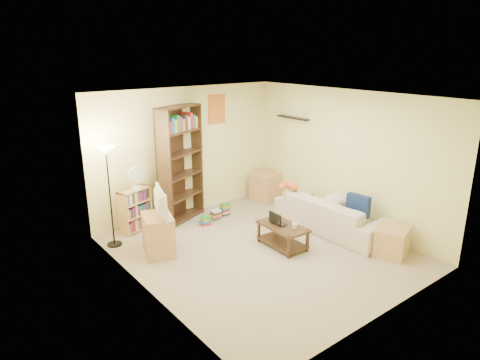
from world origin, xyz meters
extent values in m
plane|color=tan|center=(0.00, 0.00, 0.00)|extent=(4.50, 4.50, 0.00)
cube|color=#FBF2A9|center=(0.00, 2.25, 1.25)|extent=(4.00, 0.04, 2.50)
cube|color=#FBF2A9|center=(0.00, -2.25, 1.25)|extent=(4.00, 0.04, 2.50)
cube|color=#FBF2A9|center=(-2.00, 0.00, 1.25)|extent=(0.04, 4.50, 2.50)
cube|color=#FBF2A9|center=(2.00, 0.00, 1.25)|extent=(0.04, 4.50, 2.50)
cube|color=white|center=(0.00, 0.00, 2.50)|extent=(4.00, 4.50, 0.04)
cube|color=red|center=(0.72, 2.24, 2.02)|extent=(0.40, 0.02, 0.58)
cube|color=black|center=(1.92, 1.30, 1.85)|extent=(0.12, 0.80, 0.03)
imported|color=#C2B3A1|center=(1.55, -0.15, 0.31)|extent=(2.17, 0.91, 0.62)
cube|color=navy|center=(1.66, -0.61, 0.60)|extent=(0.17, 0.42, 0.37)
ellipsoid|color=beige|center=(1.70, -0.10, 0.54)|extent=(0.58, 0.41, 0.25)
ellipsoid|color=orange|center=(1.30, 0.67, 0.71)|extent=(0.39, 0.18, 0.16)
sphere|color=orange|center=(1.07, 0.66, 0.73)|extent=(0.13, 0.13, 0.13)
cube|color=#3D2517|center=(0.39, -0.08, 0.36)|extent=(0.51, 0.88, 0.04)
cube|color=#3D2517|center=(0.39, -0.08, 0.08)|extent=(0.49, 0.84, 0.03)
cube|color=#3D2517|center=(0.17, -0.46, 0.19)|extent=(0.04, 0.04, 0.38)
cube|color=#3D2517|center=(0.58, -0.47, 0.19)|extent=(0.04, 0.04, 0.38)
cube|color=#3D2517|center=(0.20, 0.30, 0.19)|extent=(0.04, 0.04, 0.38)
cube|color=#3D2517|center=(0.61, 0.29, 0.19)|extent=(0.04, 0.04, 0.38)
imported|color=black|center=(0.42, 0.00, 0.39)|extent=(0.33, 0.23, 0.02)
cube|color=white|center=(0.30, 0.01, 0.50)|extent=(0.02, 0.29, 0.19)
imported|color=white|center=(0.45, -0.30, 0.43)|extent=(0.12, 0.12, 0.09)
cube|color=black|center=(0.50, 0.20, 0.39)|extent=(0.09, 0.16, 0.02)
cube|color=tan|center=(-1.35, 0.95, 0.33)|extent=(0.60, 0.71, 0.66)
imported|color=black|center=(-1.35, 0.95, 0.87)|extent=(0.82, 0.54, 0.44)
cube|color=#3D2B17|center=(-0.29, 2.01, 1.10)|extent=(1.04, 0.68, 2.19)
cube|color=tan|center=(-1.24, 2.05, 0.39)|extent=(0.66, 0.43, 0.79)
cylinder|color=white|center=(-1.20, 2.03, 0.81)|extent=(0.16, 0.16, 0.04)
cylinder|color=white|center=(-1.20, 2.03, 0.91)|extent=(0.02, 0.02, 0.16)
cylinder|color=white|center=(-1.20, 2.00, 1.07)|extent=(0.28, 0.06, 0.28)
cylinder|color=black|center=(-1.80, 1.71, 0.01)|extent=(0.25, 0.25, 0.03)
cylinder|color=black|center=(-1.80, 1.71, 0.80)|extent=(0.03, 0.03, 1.59)
cone|color=#FFF0C6|center=(-1.80, 1.71, 1.63)|extent=(0.29, 0.29, 0.13)
cube|color=tan|center=(1.72, 1.85, 0.30)|extent=(0.61, 0.61, 0.61)
cube|color=tan|center=(1.57, -1.37, 0.23)|extent=(0.67, 0.61, 0.46)
cube|color=red|center=(-0.11, 1.48, 0.08)|extent=(0.20, 0.15, 0.17)
cube|color=#1966B2|center=(0.19, 1.57, 0.10)|extent=(0.20, 0.15, 0.20)
cube|color=gold|center=(0.48, 1.66, 0.12)|extent=(0.20, 0.15, 0.24)
camera|label=1|loc=(-4.18, -4.78, 3.16)|focal=32.00mm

